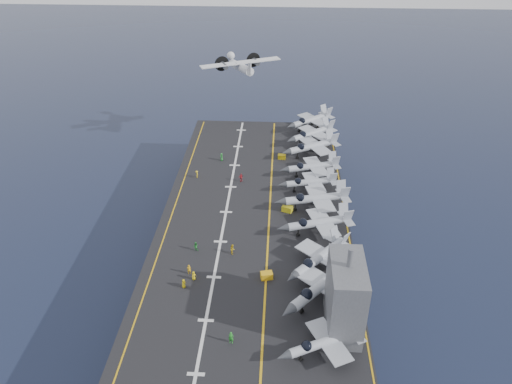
{
  "coord_description": "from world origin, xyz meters",
  "views": [
    {
      "loc": [
        4.76,
        -84.71,
        68.44
      ],
      "look_at": [
        0.0,
        4.0,
        13.0
      ],
      "focal_mm": 35.0,
      "sensor_mm": 36.0,
      "label": 1
    }
  ],
  "objects_px": {
    "island_superstructure": "(346,290)",
    "transport_plane": "(241,67)",
    "tow_cart_a": "(267,276)",
    "fighter_jet_0": "(324,341)"
  },
  "relations": [
    {
      "from": "tow_cart_a",
      "to": "transport_plane",
      "type": "relative_size",
      "value": 0.08
    },
    {
      "from": "island_superstructure",
      "to": "tow_cart_a",
      "type": "xyz_separation_m",
      "value": [
        -11.9,
        10.23,
        -6.89
      ]
    },
    {
      "from": "island_superstructure",
      "to": "fighter_jet_0",
      "type": "distance_m",
      "value": 8.0
    },
    {
      "from": "fighter_jet_0",
      "to": "tow_cart_a",
      "type": "height_order",
      "value": "fighter_jet_0"
    },
    {
      "from": "fighter_jet_0",
      "to": "tow_cart_a",
      "type": "distance_m",
      "value": 17.87
    },
    {
      "from": "island_superstructure",
      "to": "transport_plane",
      "type": "relative_size",
      "value": 0.54
    },
    {
      "from": "fighter_jet_0",
      "to": "island_superstructure",
      "type": "bearing_deg",
      "value": 59.36
    },
    {
      "from": "fighter_jet_0",
      "to": "transport_plane",
      "type": "bearing_deg",
      "value": 102.03
    },
    {
      "from": "island_superstructure",
      "to": "transport_plane",
      "type": "height_order",
      "value": "transport_plane"
    },
    {
      "from": "tow_cart_a",
      "to": "transport_plane",
      "type": "bearing_deg",
      "value": 97.84
    }
  ]
}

